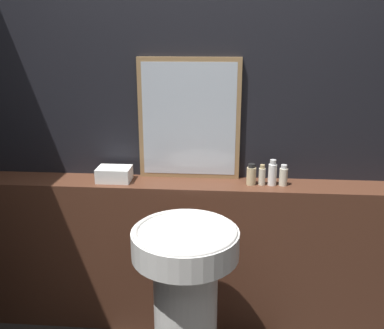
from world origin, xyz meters
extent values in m
cube|color=black|center=(0.00, 1.23, 1.25)|extent=(8.00, 0.06, 2.50)
cube|color=#512D1E|center=(0.00, 1.09, 0.46)|extent=(2.69, 0.24, 0.92)
cylinder|color=white|center=(-0.07, 0.58, 0.37)|extent=(0.30, 0.30, 0.74)
cylinder|color=white|center=(-0.07, 0.58, 0.80)|extent=(0.50, 0.50, 0.12)
torus|color=white|center=(-0.07, 0.58, 0.86)|extent=(0.48, 0.48, 0.02)
cube|color=#937047|center=(-0.11, 1.19, 1.26)|extent=(0.57, 0.03, 0.68)
cube|color=#B2BCC6|center=(-0.11, 1.18, 1.26)|extent=(0.52, 0.02, 0.63)
cube|color=white|center=(-0.53, 1.09, 0.95)|extent=(0.19, 0.14, 0.08)
cylinder|color=#C6B284|center=(0.25, 1.09, 0.96)|extent=(0.05, 0.05, 0.10)
cylinder|color=black|center=(0.25, 1.09, 1.02)|extent=(0.04, 0.04, 0.02)
cylinder|color=beige|center=(0.30, 1.09, 0.96)|extent=(0.04, 0.04, 0.09)
cylinder|color=tan|center=(0.30, 1.09, 1.02)|extent=(0.03, 0.03, 0.02)
cylinder|color=white|center=(0.36, 1.09, 0.97)|extent=(0.05, 0.05, 0.12)
cylinder|color=silver|center=(0.36, 1.09, 1.05)|extent=(0.03, 0.03, 0.03)
cylinder|color=beige|center=(0.42, 1.09, 0.96)|extent=(0.05, 0.05, 0.10)
cylinder|color=silver|center=(0.42, 1.09, 1.02)|extent=(0.03, 0.03, 0.02)
camera|label=1|loc=(0.10, -1.17, 1.72)|focal=40.00mm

